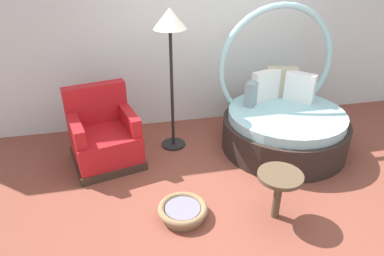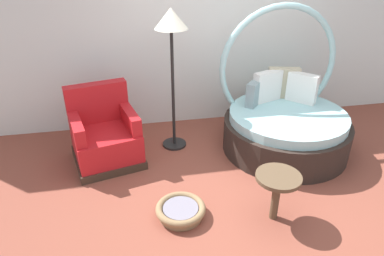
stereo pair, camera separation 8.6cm
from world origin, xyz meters
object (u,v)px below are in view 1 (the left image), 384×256
Objects in this scene: side_table at (279,182)px; floor_lamp at (170,33)px; round_daybed at (283,120)px; red_armchair at (104,137)px; pet_basket at (183,211)px.

floor_lamp is at bearing 115.86° from side_table.
round_daybed reaches higher than side_table.
red_armchair reaches higher than pet_basket.
pet_basket is (-1.58, -1.12, -0.31)m from round_daybed.
round_daybed reaches higher than pet_basket.
round_daybed is at bearing -2.88° from red_armchair.
pet_basket is at bearing -95.65° from floor_lamp.
round_daybed is at bearing 63.25° from side_table.
floor_lamp is (0.90, 0.18, 1.20)m from red_armchair.
red_armchair is 1.47m from pet_basket.
floor_lamp is at bearing 11.20° from red_armchair.
red_armchair is 1.86× the size of side_table.
round_daybed reaches higher than red_armchair.
side_table is (1.68, -1.43, 0.10)m from red_armchair.
side_table is (-0.66, -1.31, 0.05)m from round_daybed.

